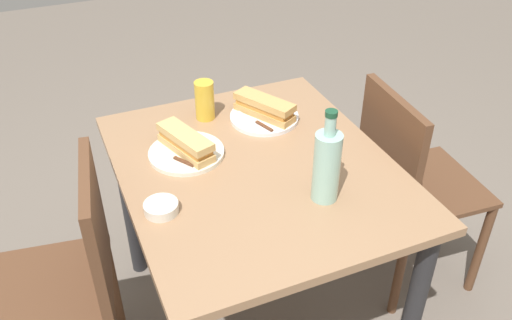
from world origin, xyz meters
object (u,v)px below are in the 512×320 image
dining_table (256,195)px  baguette_sandwich_far (264,107)px  baguette_sandwich_near (186,142)px  beer_glass (205,100)px  plate_far (264,117)px  olive_bowl (161,208)px  knife_near (175,158)px  chair_far (71,276)px  knife_far (257,122)px  water_bottle (327,165)px  chair_near (408,180)px  plate_near (186,153)px

dining_table → baguette_sandwich_far: bearing=-29.0°
baguette_sandwich_near → beer_glass: beer_glass is taller
plate_far → olive_bowl: bearing=126.9°
beer_glass → olive_bowl: 0.53m
dining_table → baguette_sandwich_near: baguette_sandwich_near is taller
plate_far → beer_glass: size_ratio=1.74×
knife_near → baguette_sandwich_far: baguette_sandwich_far is taller
chair_far → knife_near: size_ratio=5.43×
knife_far → water_bottle: size_ratio=0.60×
plate_far → beer_glass: bearing=64.3°
dining_table → chair_near: 0.63m
chair_far → olive_bowl: bearing=-108.1°
knife_near → baguette_sandwich_near: bearing=-59.5°
baguette_sandwich_far → knife_far: size_ratio=1.36×
baguette_sandwich_near → water_bottle: (-0.37, -0.31, 0.07)m
chair_far → beer_glass: 0.73m
knife_near → knife_far: bearing=-73.0°
dining_table → baguette_sandwich_far: (0.25, -0.14, 0.17)m
knife_near → beer_glass: bearing=-38.2°
plate_near → knife_near: (-0.03, 0.05, 0.01)m
chair_near → beer_glass: bearing=62.0°
olive_bowl → water_bottle: bearing=-105.0°
baguette_sandwich_far → water_bottle: bearing=177.7°
baguette_sandwich_far → olive_bowl: (-0.36, 0.47, -0.03)m
dining_table → chair_far: 0.63m
plate_far → knife_near: bearing=110.2°
baguette_sandwich_near → plate_far: 0.34m
chair_near → knife_near: (0.13, 0.85, 0.25)m
beer_glass → olive_bowl: bearing=147.7°
plate_near → knife_near: knife_near is taller
plate_far → knife_far: size_ratio=1.42×
dining_table → plate_far: bearing=-29.0°
knife_near → olive_bowl: (-0.22, 0.10, -0.00)m
chair_near → knife_near: 0.89m
knife_near → plate_far: size_ratio=0.64×
plate_near → baguette_sandwich_near: size_ratio=1.04×
knife_near → plate_near: bearing=-59.5°
chair_far → olive_bowl: 0.39m
chair_far → baguette_sandwich_far: bearing=-70.8°
knife_near → water_bottle: 0.50m
olive_bowl → dining_table: bearing=-72.7°
chair_far → plate_near: size_ratio=3.50×
plate_near → plate_far: size_ratio=1.00×
plate_near → plate_far: bearing=-71.4°
knife_far → chair_near: bearing=-113.5°
baguette_sandwich_near → beer_glass: bearing=-33.6°
olive_bowl → chair_near: bearing=-84.5°
plate_far → baguette_sandwich_far: size_ratio=1.05×
chair_far → baguette_sandwich_far: chair_far is taller
chair_far → baguette_sandwich_near: (0.15, -0.43, 0.28)m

